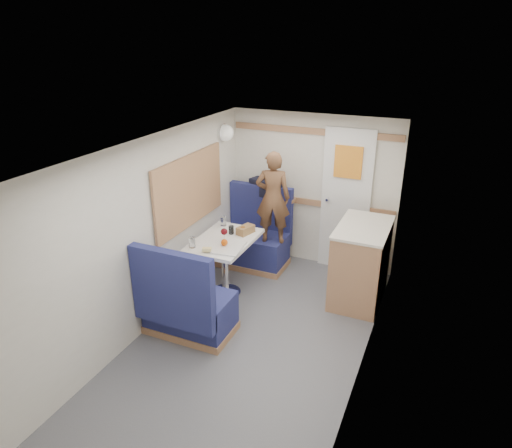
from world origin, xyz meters
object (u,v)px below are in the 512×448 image
at_px(bench_near, 187,309).
at_px(tumbler_right, 231,230).
at_px(dinette_table, 225,251).
at_px(person, 273,198).
at_px(pepper_grinder, 231,230).
at_px(dome_light, 225,133).
at_px(tumbler_mid, 223,221).
at_px(bench_far, 255,243).
at_px(galley_counter, 360,262).
at_px(orange_fruit, 224,242).
at_px(wine_glass, 224,232).
at_px(cheese_block, 207,249).
at_px(tray, 229,248).
at_px(bread_loaf, 246,230).
at_px(tumbler_left, 192,242).
at_px(duffel_bag, 267,188).
at_px(beer_glass, 243,231).

bearing_deg(bench_near, tumbler_right, 89.70).
xyz_separation_m(dinette_table, person, (0.31, 0.72, 0.47)).
bearing_deg(pepper_grinder, dome_light, 120.24).
bearing_deg(tumbler_mid, bench_near, -81.01).
bearing_deg(bench_near, bench_far, 90.00).
relative_size(dome_light, galley_counter, 0.22).
distance_m(bench_near, person, 1.77).
distance_m(orange_fruit, tumbler_right, 0.36).
bearing_deg(wine_glass, cheese_block, -100.16).
xyz_separation_m(dome_light, tray, (0.55, -1.05, -1.02)).
bearing_deg(tray, galley_counter, 29.68).
bearing_deg(tumbler_right, dome_light, 120.12).
xyz_separation_m(galley_counter, pepper_grinder, (-1.47, -0.37, 0.30)).
relative_size(orange_fruit, bread_loaf, 0.34).
xyz_separation_m(tray, tumbler_left, (-0.38, -0.14, 0.05)).
xyz_separation_m(bench_near, galley_counter, (1.47, 1.41, 0.17)).
height_order(galley_counter, tumbler_mid, galley_counter).
xyz_separation_m(bench_near, tumbler_mid, (-0.19, 1.22, 0.48)).
height_order(duffel_bag, wine_glass, duffel_bag).
distance_m(tumbler_left, tumbler_right, 0.55).
height_order(galley_counter, tumbler_right, galley_counter).
relative_size(cheese_block, tumbler_left, 0.82).
bearing_deg(bench_near, tray, 76.61).
distance_m(bench_far, person, 0.81).
distance_m(bench_near, bread_loaf, 1.21).
relative_size(galley_counter, tumbler_left, 7.79).
xyz_separation_m(dinette_table, bench_near, (-0.00, -0.86, -0.27)).
xyz_separation_m(dome_light, cheese_block, (0.37, -1.23, -1.00)).
xyz_separation_m(beer_glass, pepper_grinder, (-0.14, -0.03, 0.00)).
height_order(dome_light, tumbler_right, dome_light).
distance_m(dinette_table, cheese_block, 0.42).
height_order(orange_fruit, tumbler_left, tumbler_left).
xyz_separation_m(person, duffel_bag, (-0.24, 0.40, -0.03)).
distance_m(tray, bread_loaf, 0.44).
relative_size(dome_light, cheese_block, 2.07).
bearing_deg(beer_glass, person, 71.16).
xyz_separation_m(person, bread_loaf, (-0.15, -0.47, -0.27)).
distance_m(wine_glass, beer_glass, 0.31).
xyz_separation_m(orange_fruit, pepper_grinder, (-0.10, 0.36, -0.01)).
distance_m(bench_near, duffel_bag, 2.11).
relative_size(pepper_grinder, bread_loaf, 0.43).
distance_m(beer_glass, pepper_grinder, 0.14).
relative_size(galley_counter, cheese_block, 9.54).
bearing_deg(beer_glass, tumbler_mid, 156.57).
distance_m(pepper_grinder, bread_loaf, 0.17).
xyz_separation_m(dinette_table, tumbler_mid, (-0.19, 0.35, 0.21)).
height_order(person, tray, person).
bearing_deg(tray, person, 80.69).
relative_size(bench_far, wine_glass, 6.25).
relative_size(galley_counter, wine_glass, 5.48).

